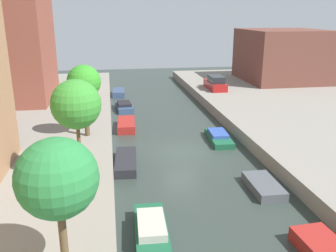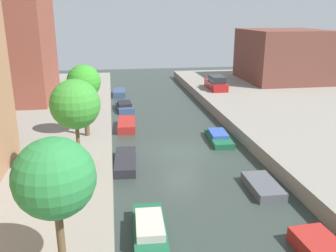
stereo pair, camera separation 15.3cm
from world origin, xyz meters
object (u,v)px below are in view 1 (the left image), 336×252
Objects in this scene: moored_boat_left_3 at (126,125)px; moored_boat_left_4 at (124,107)px; street_tree_1 at (76,105)px; street_tree_0 at (57,179)px; parked_car at (215,83)px; moored_boat_left_2 at (126,162)px; moored_boat_right_3 at (219,137)px; street_tree_2 at (84,83)px; moored_boat_right_2 at (264,186)px; low_block_right at (282,55)px; moored_boat_left_1 at (151,231)px; moored_boat_left_5 at (119,93)px.

moored_boat_left_3 is 0.97× the size of moored_boat_left_4.
street_tree_1 is at bearing -105.26° from moored_boat_left_3.
street_tree_0 is 33.56m from parked_car.
parked_car is at bearing 64.58° from street_tree_0.
moored_boat_right_3 is at bearing 26.50° from moored_boat_left_2.
moored_boat_right_2 is (10.25, -8.59, -4.72)m from street_tree_2.
street_tree_2 is at bearing 90.00° from street_tree_1.
street_tree_1 reaches higher than street_tree_0.
moored_boat_right_3 is at bearing 55.80° from street_tree_0.
low_block_right reaches higher than street_tree_1.
moored_boat_left_4 reaches higher than moored_boat_right_2.
moored_boat_left_1 is 16.56m from moored_boat_left_3.
moored_boat_left_5 is at bearing 166.22° from parked_car.
moored_boat_left_4 is (-11.16, -4.33, -1.31)m from parked_car.
moored_boat_left_4 is at bearing -157.89° from low_block_right.
moored_boat_right_2 is at bearing -8.90° from street_tree_1.
moored_boat_left_3 is 1.10× the size of moored_boat_left_5.
moored_boat_left_2 is 9.00m from moored_boat_right_2.
street_tree_1 reaches higher than moored_boat_left_1.
moored_boat_right_2 is at bearing -89.58° from moored_boat_right_3.
parked_car is 1.48× the size of moored_boat_right_2.
low_block_right is 42.59m from street_tree_0.
moored_boat_left_3 is at bearing -136.15° from parked_car.
street_tree_1 reaches higher than moored_boat_right_2.
low_block_right is at bearing 56.03° from moored_boat_left_1.
street_tree_2 reaches higher than moored_boat_right_2.
street_tree_2 is at bearing 140.04° from moored_boat_right_2.
street_tree_0 is 12.86m from moored_boat_right_2.
street_tree_1 reaches higher than moored_boat_left_4.
moored_boat_left_2 is (-22.15, -23.42, -4.06)m from low_block_right.
moored_boat_left_5 reaches higher than moored_boat_left_2.
moored_boat_left_4 reaches higher than moored_boat_left_3.
moored_boat_left_5 reaches higher than moored_boat_left_3.
moored_boat_left_1 is (3.35, 2.82, -4.18)m from street_tree_0.
moored_boat_left_5 is (-11.51, 2.82, -1.33)m from parked_car.
moored_boat_left_2 is at bearing 50.37° from street_tree_1.
low_block_right is 2.53× the size of moored_boat_left_2.
street_tree_1 is at bearing 90.00° from street_tree_0.
moored_boat_left_4 is (0.10, 6.49, 0.02)m from moored_boat_left_3.
moored_boat_left_1 is at bearing -57.38° from street_tree_1.
parked_car reaches higher than moored_boat_left_1.
moored_boat_left_2 is at bearing -153.50° from moored_boat_right_3.
street_tree_0 is 1.06× the size of parked_car.
moored_boat_left_4 is at bearing -87.24° from moored_boat_left_5.
moored_boat_right_2 is (7.40, -26.58, -0.09)m from moored_boat_left_5.
moored_boat_right_3 is (10.19, 6.94, -4.79)m from street_tree_1.
street_tree_0 is at bearing -115.42° from parked_car.
moored_boat_left_4 reaches higher than moored_boat_left_5.
street_tree_2 reaches higher than moored_boat_left_1.
parked_car reaches higher than moored_boat_right_3.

